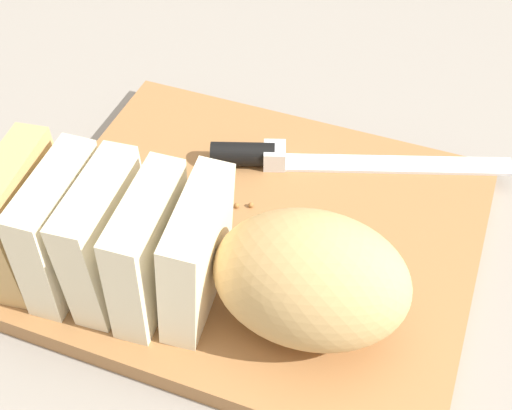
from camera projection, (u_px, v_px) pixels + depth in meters
ground_plane at (256, 243)px, 0.61m from camera, size 3.00×3.00×0.00m
cutting_board at (256, 236)px, 0.61m from camera, size 0.38×0.33×0.02m
bread_loaf at (208, 258)px, 0.51m from camera, size 0.32×0.11×0.11m
bread_knife at (290, 157)px, 0.65m from camera, size 0.27×0.10×0.02m
crumb_near_knife at (208, 223)px, 0.60m from camera, size 0.01×0.01×0.01m
crumb_near_loaf at (237, 206)px, 0.61m from camera, size 0.00×0.00×0.00m
crumb_stray_left at (251, 205)px, 0.62m from camera, size 0.00×0.00×0.00m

